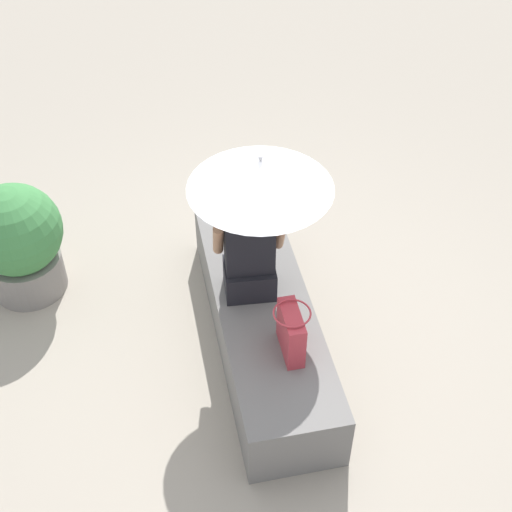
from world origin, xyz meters
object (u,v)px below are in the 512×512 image
object	(u,v)px
person_seated	(249,248)
parasol	(261,174)
planter_near	(18,240)
handbag_black	(291,332)
tote_bag_canvas	(252,210)

from	to	relation	value
person_seated	parasol	size ratio (longest dim) A/B	0.81
person_seated	planter_near	bearing A→B (deg)	-117.31
person_seated	handbag_black	world-z (taller)	person_seated
parasol	tote_bag_canvas	size ratio (longest dim) A/B	3.47
handbag_black	tote_bag_canvas	world-z (taller)	handbag_black
person_seated	handbag_black	size ratio (longest dim) A/B	2.57
parasol	planter_near	bearing A→B (deg)	-116.46
parasol	planter_near	world-z (taller)	parasol
person_seated	tote_bag_canvas	bearing A→B (deg)	167.49
handbag_black	parasol	bearing A→B (deg)	-172.64
parasol	handbag_black	world-z (taller)	parasol
tote_bag_canvas	handbag_black	bearing A→B (deg)	-0.31
person_seated	parasol	world-z (taller)	parasol
handbag_black	person_seated	bearing A→B (deg)	-165.80
parasol	tote_bag_canvas	xyz separation A→B (m)	(-0.70, 0.08, -0.85)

